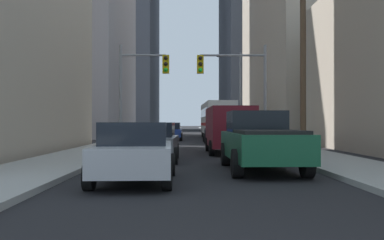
% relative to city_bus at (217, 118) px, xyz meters
% --- Properties ---
extents(sidewalk_left, '(2.90, 160.00, 0.15)m').
position_rel_city_bus_xyz_m(sidewalk_left, '(-7.62, 10.43, -1.85)').
color(sidewalk_left, '#9E9E99').
rests_on(sidewalk_left, ground).
extents(sidewalk_right, '(2.90, 160.00, 0.15)m').
position_rel_city_bus_xyz_m(sidewalk_right, '(2.41, 10.43, -1.85)').
color(sidewalk_right, '#9E9E99').
rests_on(sidewalk_right, ground).
extents(city_bus, '(2.71, 11.54, 3.40)m').
position_rel_city_bus_xyz_m(city_bus, '(0.00, 0.00, 0.00)').
color(city_bus, silver).
rests_on(city_bus, ground).
extents(pickup_truck_green, '(2.20, 5.43, 1.90)m').
position_rel_city_bus_xyz_m(pickup_truck_green, '(-0.67, -28.07, -1.00)').
color(pickup_truck_green, '#195938').
rests_on(pickup_truck_green, ground).
extents(cargo_van_maroon, '(2.16, 5.24, 2.26)m').
position_rel_city_bus_xyz_m(cargo_van_maroon, '(-0.89, -20.47, -0.64)').
color(cargo_van_maroon, maroon).
rests_on(cargo_van_maroon, ground).
extents(sedan_silver, '(1.95, 4.26, 1.52)m').
position_rel_city_bus_xyz_m(sedan_silver, '(-4.31, -30.77, -1.16)').
color(sedan_silver, '#B7BABF').
rests_on(sedan_silver, ground).
extents(sedan_grey, '(1.95, 4.25, 1.52)m').
position_rel_city_bus_xyz_m(sedan_grey, '(-4.30, -24.82, -1.16)').
color(sedan_grey, slate).
rests_on(sedan_grey, ground).
extents(sedan_black, '(1.96, 4.27, 1.52)m').
position_rel_city_bus_xyz_m(sedan_black, '(-0.70, -9.07, -1.16)').
color(sedan_black, black).
rests_on(sedan_black, ground).
extents(sedan_blue, '(1.95, 4.23, 1.52)m').
position_rel_city_bus_xyz_m(sedan_blue, '(-4.28, -4.70, -1.16)').
color(sedan_blue, navy).
rests_on(sedan_blue, ground).
extents(traffic_signal_near_left, '(2.88, 0.44, 6.00)m').
position_rel_city_bus_xyz_m(traffic_signal_near_left, '(-5.58, -16.86, 2.07)').
color(traffic_signal_near_left, gray).
rests_on(traffic_signal_near_left, ground).
extents(traffic_signal_near_right, '(4.03, 0.44, 6.00)m').
position_rel_city_bus_xyz_m(traffic_signal_near_right, '(-0.16, -16.85, 2.13)').
color(traffic_signal_near_right, gray).
rests_on(traffic_signal_near_right, ground).
extents(utility_pole_right, '(2.20, 0.28, 10.30)m').
position_rel_city_bus_xyz_m(utility_pole_right, '(2.70, -20.73, 3.50)').
color(utility_pole_right, brown).
rests_on(utility_pole_right, ground).
extents(street_lamp_right, '(2.16, 0.32, 7.50)m').
position_rel_city_bus_xyz_m(street_lamp_right, '(1.33, -4.89, 2.58)').
color(street_lamp_right, gray).
rests_on(street_lamp_right, ground).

